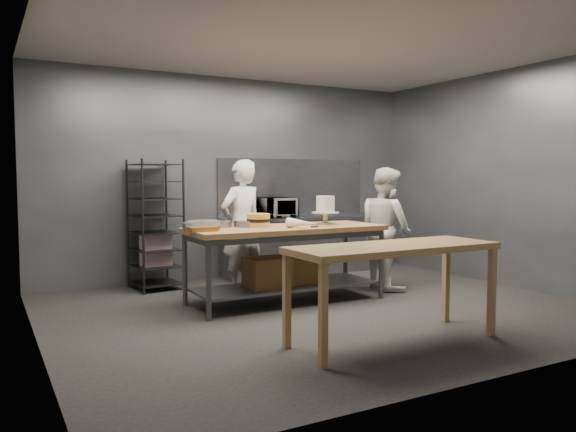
# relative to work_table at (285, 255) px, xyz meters

# --- Properties ---
(ground) EXTENTS (6.00, 6.00, 0.00)m
(ground) POSITION_rel_work_table_xyz_m (0.21, -0.54, -0.57)
(ground) COLOR black
(ground) RESTS_ON ground
(back_wall) EXTENTS (6.00, 0.04, 3.00)m
(back_wall) POSITION_rel_work_table_xyz_m (0.21, 1.96, 0.93)
(back_wall) COLOR #4C4F54
(back_wall) RESTS_ON ground
(work_table) EXTENTS (2.40, 0.90, 0.92)m
(work_table) POSITION_rel_work_table_xyz_m (0.00, 0.00, 0.00)
(work_table) COLOR olive
(work_table) RESTS_ON ground
(near_counter) EXTENTS (2.00, 0.70, 0.90)m
(near_counter) POSITION_rel_work_table_xyz_m (0.09, -1.92, 0.24)
(near_counter) COLOR olive
(near_counter) RESTS_ON ground
(back_counter) EXTENTS (2.60, 0.60, 0.90)m
(back_counter) POSITION_rel_work_table_xyz_m (1.21, 1.64, -0.12)
(back_counter) COLOR slate
(back_counter) RESTS_ON ground
(splashback_panel) EXTENTS (2.60, 0.02, 0.90)m
(splashback_panel) POSITION_rel_work_table_xyz_m (1.21, 1.94, 0.78)
(splashback_panel) COLOR slate
(splashback_panel) RESTS_ON back_counter
(speed_rack) EXTENTS (0.66, 0.70, 1.75)m
(speed_rack) POSITION_rel_work_table_xyz_m (-1.14, 1.56, 0.28)
(speed_rack) COLOR black
(speed_rack) RESTS_ON ground
(chef_behind) EXTENTS (0.72, 0.57, 1.74)m
(chef_behind) POSITION_rel_work_table_xyz_m (-0.22, 0.77, 0.30)
(chef_behind) COLOR white
(chef_behind) RESTS_ON ground
(chef_right) EXTENTS (0.67, 0.83, 1.64)m
(chef_right) POSITION_rel_work_table_xyz_m (1.62, 0.10, 0.25)
(chef_right) COLOR silver
(chef_right) RESTS_ON ground
(microwave) EXTENTS (0.54, 0.37, 0.30)m
(microwave) POSITION_rel_work_table_xyz_m (0.77, 1.64, 0.48)
(microwave) COLOR black
(microwave) RESTS_ON back_counter
(frosted_cake_stand) EXTENTS (0.34, 0.34, 0.36)m
(frosted_cake_stand) POSITION_rel_work_table_xyz_m (0.59, 0.01, 0.57)
(frosted_cake_stand) COLOR #B4AB90
(frosted_cake_stand) RESTS_ON work_table
(layer_cake) EXTENTS (0.28, 0.28, 0.16)m
(layer_cake) POSITION_rel_work_table_xyz_m (-0.31, 0.09, 0.43)
(layer_cake) COLOR #EABA4A
(layer_cake) RESTS_ON work_table
(cake_pans) EXTENTS (0.93, 0.35, 0.07)m
(cake_pans) POSITION_rel_work_table_xyz_m (-0.78, 0.22, 0.39)
(cake_pans) COLOR gray
(cake_pans) RESTS_ON work_table
(piping_bag) EXTENTS (0.30, 0.39, 0.12)m
(piping_bag) POSITION_rel_work_table_xyz_m (0.06, -0.32, 0.41)
(piping_bag) COLOR silver
(piping_bag) RESTS_ON work_table
(offset_spatula) EXTENTS (0.36, 0.02, 0.02)m
(offset_spatula) POSITION_rel_work_table_xyz_m (0.34, -0.27, 0.35)
(offset_spatula) COLOR slate
(offset_spatula) RESTS_ON work_table
(pastry_clamshells) EXTENTS (0.39, 0.35, 0.11)m
(pastry_clamshells) POSITION_rel_work_table_xyz_m (-1.03, -0.01, 0.40)
(pastry_clamshells) COLOR #9F621F
(pastry_clamshells) RESTS_ON work_table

